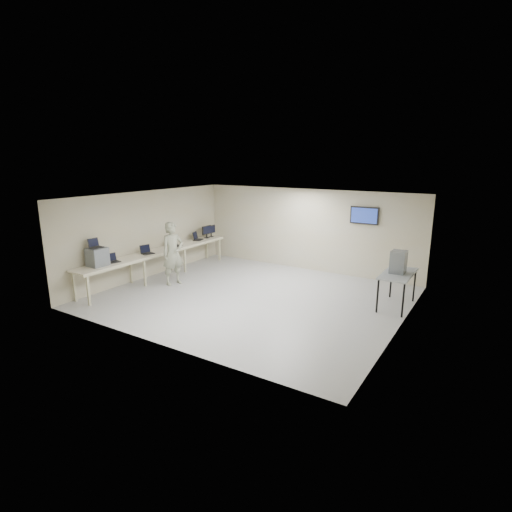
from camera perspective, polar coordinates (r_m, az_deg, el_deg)
The scene contains 13 objects.
room at distance 10.93m, azimuth -0.25°, elevation 1.15°, with size 8.01×7.01×2.81m.
workbench at distance 13.26m, azimuth -13.73°, elevation 0.43°, with size 0.76×6.00×0.90m.
equipment_box at distance 11.84m, azimuth -21.72°, elevation -0.12°, with size 0.43×0.49×0.51m, color slate.
laptop_on_box at distance 11.82m, azimuth -22.01°, elevation 1.43°, with size 0.29×0.34×0.26m.
laptop_0 at distance 12.16m, azimuth -19.79°, elevation -0.52°, with size 0.32×0.36×0.25m.
laptop_1 at distance 12.90m, azimuth -15.34°, elevation 0.63°, with size 0.37×0.41×0.28m.
laptop_2 at distance 13.80m, azimuth -11.47°, elevation 1.69°, with size 0.35×0.40×0.28m.
laptop_3 at distance 14.71m, azimuth -8.43°, elevation 2.58°, with size 0.42×0.45×0.30m.
monitor_near at distance 14.99m, azimuth -7.07°, elevation 3.62°, with size 0.21×0.47×0.46m.
monitor_far at distance 15.20m, azimuth -6.44°, elevation 3.71°, with size 0.19×0.44×0.43m.
soldier at distance 12.44m, azimuth -11.78°, elevation 0.36°, with size 0.71×0.47×1.94m, color #737E5D.
side_table at distance 10.96m, azimuth 19.63°, elevation -2.64°, with size 0.72×1.54×0.93m.
storage_bins at distance 10.87m, azimuth 19.68°, elevation -0.80°, with size 0.37×0.41×0.58m.
Camera 1 is at (5.72, -8.96, 3.81)m, focal length 28.00 mm.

